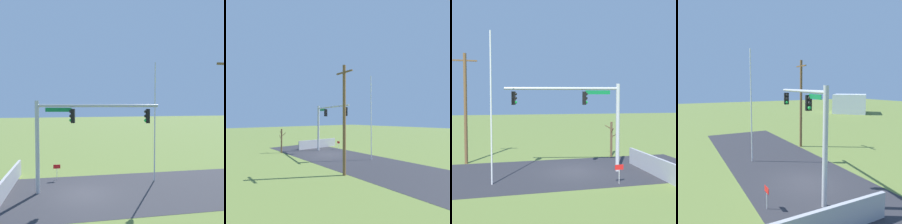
{
  "view_description": "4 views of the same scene",
  "coord_description": "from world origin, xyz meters",
  "views": [
    {
      "loc": [
        0.88,
        16.62,
        6.4
      ],
      "look_at": [
        -2.09,
        -0.61,
        5.6
      ],
      "focal_mm": 39.16,
      "sensor_mm": 36.0,
      "label": 1
    },
    {
      "loc": [
        -19.74,
        14.49,
        4.65
      ],
      "look_at": [
        -1.83,
        -0.24,
        5.41
      ],
      "focal_mm": 30.23,
      "sensor_mm": 36.0,
      "label": 2
    },
    {
      "loc": [
        -4.88,
        -18.39,
        5.2
      ],
      "look_at": [
        -0.66,
        0.52,
        4.35
      ],
      "focal_mm": 41.96,
      "sensor_mm": 36.0,
      "label": 3
    },
    {
      "loc": [
        12.49,
        -7.39,
        6.37
      ],
      "look_at": [
        -1.43,
        -0.39,
        4.61
      ],
      "focal_mm": 36.32,
      "sensor_mm": 36.0,
      "label": 4
    }
  ],
  "objects": [
    {
      "name": "ground_plane",
      "position": [
        0.0,
        0.0,
        0.0
      ],
      "size": [
        160.0,
        160.0,
        0.0
      ],
      "primitive_type": "plane",
      "color": "olive"
    },
    {
      "name": "road_surface",
      "position": [
        -4.0,
        0.0,
        0.01
      ],
      "size": [
        28.0,
        8.0,
        0.01
      ],
      "primitive_type": "cube",
      "color": "#2D2D33",
      "rests_on": "ground_plane"
    },
    {
      "name": "sidewalk_corner",
      "position": [
        4.11,
        -0.64,
        0.0
      ],
      "size": [
        6.0,
        6.0,
        0.01
      ],
      "primitive_type": "cube",
      "color": "#B7B5AD",
      "rests_on": "ground_plane"
    },
    {
      "name": "retaining_fence",
      "position": [
        5.19,
        -1.95,
        0.65
      ],
      "size": [
        0.2,
        6.67,
        1.3
      ],
      "primitive_type": "cube",
      "color": "#A8A8AD",
      "rests_on": "ground_plane"
    },
    {
      "name": "signal_mast",
      "position": [
        0.81,
        -0.21,
        4.58
      ],
      "size": [
        8.25,
        1.73,
        6.42
      ],
      "color": "#B2B5BA",
      "rests_on": "ground_plane"
    },
    {
      "name": "flagpole",
      "position": [
        -5.75,
        -1.84,
        4.72
      ],
      "size": [
        0.1,
        0.1,
        9.44
      ],
      "primitive_type": "cylinder",
      "color": "silver",
      "rests_on": "ground_plane"
    },
    {
      "name": "utility_pole",
      "position": [
        -8.1,
        4.25,
        4.7
      ],
      "size": [
        1.9,
        0.26,
        9.06
      ],
      "color": "brown",
      "rests_on": "ground_plane"
    },
    {
      "name": "bare_tree",
      "position": [
        4.68,
        4.22,
        1.67
      ],
      "size": [
        1.27,
        1.02,
        3.22
      ],
      "color": "brown",
      "rests_on": "ground_plane"
    },
    {
      "name": "open_sign",
      "position": [
        1.97,
        -3.46,
        0.91
      ],
      "size": [
        0.56,
        0.04,
        1.22
      ],
      "color": "silver",
      "rests_on": "ground_plane"
    }
  ]
}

